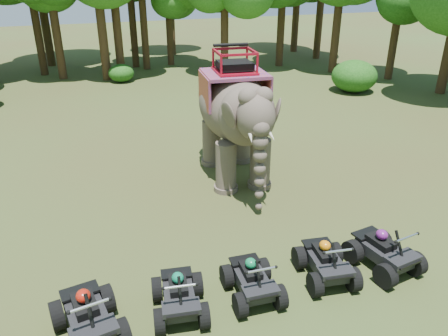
{
  "coord_description": "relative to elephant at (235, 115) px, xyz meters",
  "views": [
    {
      "loc": [
        -3.79,
        -9.08,
        6.97
      ],
      "look_at": [
        0.0,
        1.2,
        1.9
      ],
      "focal_mm": 35.0,
      "sensor_mm": 36.0,
      "label": 1
    }
  ],
  "objects": [
    {
      "name": "atv_3",
      "position": [
        -0.08,
        -6.26,
        -1.69
      ],
      "size": [
        1.41,
        1.78,
        1.2
      ],
      "primitive_type": null,
      "rotation": [
        0.0,
        0.0,
        -0.15
      ],
      "color": "black",
      "rests_on": "ground"
    },
    {
      "name": "atv_4",
      "position": [
        1.51,
        -6.41,
        -1.66
      ],
      "size": [
        1.47,
        1.86,
        1.27
      ],
      "primitive_type": null,
      "rotation": [
        0.0,
        0.0,
        0.14
      ],
      "color": "black",
      "rests_on": "ground"
    },
    {
      "name": "tree_38",
      "position": [
        -6.62,
        19.83,
        1.53
      ],
      "size": [
        5.35,
        5.35,
        7.65
      ],
      "primitive_type": null,
      "color": "#195114",
      "rests_on": "ground"
    },
    {
      "name": "ground",
      "position": [
        -1.59,
        -4.41,
        -2.29
      ],
      "size": [
        110.0,
        110.0,
        0.0
      ],
      "primitive_type": "plane",
      "color": "#47381E",
      "rests_on": "ground"
    },
    {
      "name": "atv_2",
      "position": [
        -2.01,
        -6.24,
        -1.71
      ],
      "size": [
        1.25,
        1.64,
        1.16
      ],
      "primitive_type": null,
      "rotation": [
        0.0,
        0.0,
        -0.07
      ],
      "color": "black",
      "rests_on": "ground"
    },
    {
      "name": "tree_2",
      "position": [
        5.56,
        16.04,
        1.7
      ],
      "size": [
        5.59,
        5.59,
        7.99
      ],
      "primitive_type": null,
      "color": "#195114",
      "rests_on": "ground"
    },
    {
      "name": "tree_33",
      "position": [
        -5.42,
        18.11,
        1.81
      ],
      "size": [
        5.74,
        5.74,
        8.2
      ],
      "primitive_type": null,
      "color": "#195114",
      "rests_on": "ground"
    },
    {
      "name": "tree_41",
      "position": [
        14.6,
        18.47,
        2.09
      ],
      "size": [
        6.13,
        6.13,
        8.76
      ],
      "primitive_type": null,
      "color": "#195114",
      "rests_on": "ground"
    },
    {
      "name": "tree_3",
      "position": [
        10.34,
        16.86,
        1.95
      ],
      "size": [
        5.94,
        5.94,
        8.48
      ],
      "primitive_type": null,
      "color": "#195114",
      "rests_on": "ground"
    },
    {
      "name": "atv_0",
      "position": [
        -5.64,
        -6.2,
        -1.63
      ],
      "size": [
        1.56,
        1.96,
        1.33
      ],
      "primitive_type": null,
      "rotation": [
        0.0,
        0.0,
        0.15
      ],
      "color": "black",
      "rests_on": "ground"
    },
    {
      "name": "tree_34",
      "position": [
        0.55,
        19.24,
        1.27
      ],
      "size": [
        4.99,
        4.99,
        7.12
      ],
      "primitive_type": null,
      "color": "#195114",
      "rests_on": "ground"
    },
    {
      "name": "tree_42",
      "position": [
        -2.63,
        16.76,
        2.47
      ],
      "size": [
        6.66,
        6.66,
        9.52
      ],
      "primitive_type": null,
      "color": "#195114",
      "rests_on": "ground"
    },
    {
      "name": "atv_1",
      "position": [
        -3.72,
        -6.16,
        -1.7
      ],
      "size": [
        1.4,
        1.75,
        1.17
      ],
      "primitive_type": null,
      "rotation": [
        0.0,
        0.0,
        -0.16
      ],
      "color": "black",
      "rests_on": "ground"
    },
    {
      "name": "tree_1",
      "position": [
        2.62,
        20.13,
        0.98
      ],
      "size": [
        4.58,
        4.58,
        6.54
      ],
      "primitive_type": null,
      "color": "#195114",
      "rests_on": "ground"
    },
    {
      "name": "tree_4",
      "position": [
        12.97,
        13.56,
        2.08
      ],
      "size": [
        6.11,
        6.11,
        8.73
      ],
      "primitive_type": null,
      "color": "#195114",
      "rests_on": "ground"
    },
    {
      "name": "tree_40",
      "position": [
        -0.07,
        20.28,
        1.28
      ],
      "size": [
        5.0,
        5.0,
        7.14
      ],
      "primitive_type": null,
      "color": "#195114",
      "rests_on": "ground"
    },
    {
      "name": "elephant",
      "position": [
        0.0,
        0.0,
        0.0
      ],
      "size": [
        3.02,
        5.7,
        4.58
      ],
      "primitive_type": null,
      "rotation": [
        0.0,
        0.0,
        -0.12
      ],
      "color": "brown",
      "rests_on": "ground"
    },
    {
      "name": "tree_5",
      "position": [
        15.37,
        10.4,
        1.11
      ],
      "size": [
        4.77,
        4.77,
        6.81
      ],
      "primitive_type": null,
      "color": "#195114",
      "rests_on": "ground"
    },
    {
      "name": "tree_43",
      "position": [
        3.76,
        24.1,
        1.92
      ],
      "size": [
        5.9,
        5.9,
        8.43
      ],
      "primitive_type": null,
      "color": "#195114",
      "rests_on": "ground"
    },
    {
      "name": "tree_0",
      "position": [
        -1.59,
        17.38,
        2.01
      ],
      "size": [
        6.03,
        6.03,
        8.61
      ],
      "primitive_type": null,
      "color": "#195114",
      "rests_on": "ground"
    }
  ]
}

